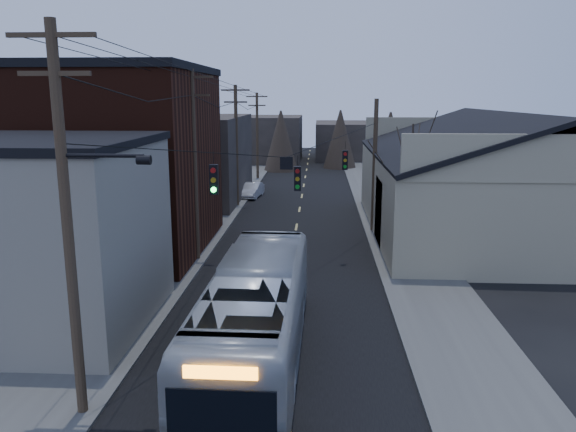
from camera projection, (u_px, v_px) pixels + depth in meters
The scene contains 13 objects.
road_surface at pixel (299, 215), 41.67m from camera, with size 9.00×110.00×0.02m, color black.
sidewalk_left at pixel (212, 213), 42.01m from camera, with size 4.00×110.00×0.12m, color #474744.
sidewalk_right at pixel (387, 215), 41.31m from camera, with size 4.00×110.00×0.12m, color #474744.
building_clapboard at pixel (38, 237), 20.93m from camera, with size 8.00×8.00×7.00m, color gray.
building_brick at pixel (114, 163), 31.40m from camera, with size 10.00×12.00×10.00m, color #33130B.
building_left_far at pixel (189, 158), 47.31m from camera, with size 9.00×14.00×7.00m, color #2C2723.
warehouse at pixel (501, 192), 35.53m from camera, with size 16.16×20.60×7.73m.
building_far_left at pixel (264, 139), 75.54m from camera, with size 10.00×12.00×6.00m, color #2C2723.
building_far_right at pixel (358, 140), 79.82m from camera, with size 12.00×14.00×5.00m, color #2C2723.
bare_tree at pixel (410, 190), 30.81m from camera, with size 0.40×0.40×7.20m, color black.
utility_lines at pixel (246, 156), 35.09m from camera, with size 11.24×45.28×10.50m.
bus at pixel (256, 316), 18.18m from camera, with size 2.84×12.13×3.38m, color #A3A9AF.
parked_car at pixel (252, 190), 48.76m from camera, with size 1.33×3.82×1.26m, color #B5B7BD.
Camera 1 is at (1.46, -10.75, 8.66)m, focal length 35.00 mm.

